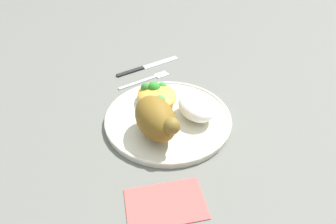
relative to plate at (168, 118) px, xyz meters
name	(u,v)px	position (x,y,z in m)	size (l,w,h in m)	color
ground_plane	(168,121)	(0.00, 0.00, -0.01)	(2.00, 2.00, 0.00)	#5C5C55
plate	(168,118)	(0.00, 0.00, 0.00)	(0.27, 0.27, 0.02)	beige
roasted_chicken	(156,119)	(0.04, -0.04, 0.05)	(0.12, 0.07, 0.08)	brown
rice_pile	(196,107)	(0.02, 0.06, 0.03)	(0.09, 0.07, 0.05)	white
mac_cheese_with_broccoli	(156,95)	(-0.06, 0.00, 0.02)	(0.10, 0.09, 0.04)	gold
fork	(147,79)	(-0.17, 0.02, -0.01)	(0.04, 0.14, 0.01)	silver
knife	(143,67)	(-0.23, 0.03, 0.00)	(0.04, 0.19, 0.01)	black
napkin	(166,203)	(0.19, -0.09, -0.01)	(0.08, 0.13, 0.00)	#DB4C47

